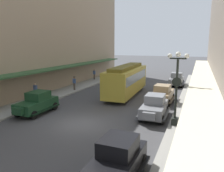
{
  "coord_description": "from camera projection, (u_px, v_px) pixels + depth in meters",
  "views": [
    {
      "loc": [
        7.76,
        -13.49,
        5.78
      ],
      "look_at": [
        0.0,
        6.0,
        1.8
      ],
      "focal_mm": 35.23,
      "sensor_mm": 36.0,
      "label": 1
    }
  ],
  "objects": [
    {
      "name": "streetcar",
      "position": [
        126.0,
        79.0,
        25.0
      ],
      "size": [
        2.78,
        9.67,
        3.46
      ],
      "color": "gold",
      "rests_on": "ground"
    },
    {
      "name": "pedestrian_0",
      "position": [
        74.0,
        83.0,
        27.53
      ],
      "size": [
        0.36,
        0.28,
        1.67
      ],
      "color": "#4C4238",
      "rests_on": "sidewalk_left"
    },
    {
      "name": "lamp_post_with_clock",
      "position": [
        177.0,
        86.0,
        15.14
      ],
      "size": [
        1.42,
        0.44,
        5.16
      ],
      "color": "black",
      "rests_on": "sidewalk_right"
    },
    {
      "name": "sidewalk_left",
      "position": [
        6.0,
        112.0,
        18.93
      ],
      "size": [
        3.0,
        60.0,
        0.15
      ],
      "primitive_type": "cube",
      "color": "#99968E",
      "rests_on": "ground"
    },
    {
      "name": "parked_car_2",
      "position": [
        37.0,
        102.0,
        18.63
      ],
      "size": [
        2.17,
        4.27,
        1.84
      ],
      "color": "#193D23",
      "rests_on": "ground"
    },
    {
      "name": "pedestrian_4",
      "position": [
        36.0,
        91.0,
        23.18
      ],
      "size": [
        0.36,
        0.24,
        1.64
      ],
      "color": "slate",
      "rests_on": "sidewalk_left"
    },
    {
      "name": "sidewalk_right",
      "position": [
        189.0,
        139.0,
        13.48
      ],
      "size": [
        3.0,
        60.0,
        0.15
      ],
      "primitive_type": "cube",
      "color": "#99968E",
      "rests_on": "ground"
    },
    {
      "name": "fire_hydrant",
      "position": [
        43.0,
        98.0,
        21.59
      ],
      "size": [
        0.24,
        0.24,
        0.82
      ],
      "color": "#B21E19",
      "rests_on": "sidewalk_left"
    },
    {
      "name": "parked_car_0",
      "position": [
        117.0,
        160.0,
        9.36
      ],
      "size": [
        2.2,
        4.28,
        1.84
      ],
      "color": "black",
      "rests_on": "ground"
    },
    {
      "name": "parked_car_4",
      "position": [
        154.0,
        106.0,
        17.49
      ],
      "size": [
        2.21,
        4.29,
        1.84
      ],
      "color": "slate",
      "rests_on": "ground"
    },
    {
      "name": "parked_car_1",
      "position": [
        163.0,
        93.0,
        22.06
      ],
      "size": [
        2.26,
        4.3,
        1.84
      ],
      "color": "#997F5B",
      "rests_on": "ground"
    },
    {
      "name": "pedestrian_1",
      "position": [
        94.0,
        74.0,
        35.84
      ],
      "size": [
        0.36,
        0.24,
        1.64
      ],
      "color": "#4C4238",
      "rests_on": "sidewalk_left"
    },
    {
      "name": "parked_car_3",
      "position": [
        176.0,
        79.0,
        31.1
      ],
      "size": [
        2.14,
        4.26,
        1.84
      ],
      "color": "slate",
      "rests_on": "ground"
    },
    {
      "name": "ground_plane",
      "position": [
        82.0,
        124.0,
        16.22
      ],
      "size": [
        200.0,
        200.0,
        0.0
      ],
      "primitive_type": "plane",
      "color": "#424244"
    }
  ]
}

